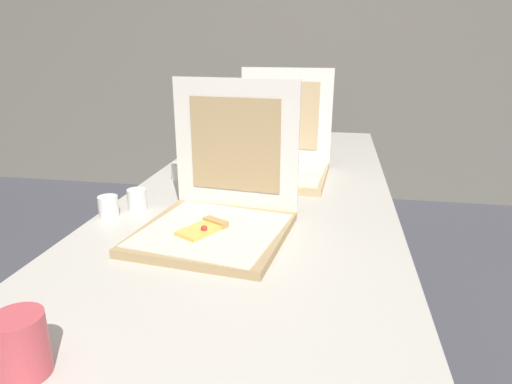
# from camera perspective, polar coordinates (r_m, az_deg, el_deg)

# --- Properties ---
(wall_back) EXTENTS (10.00, 0.10, 2.60)m
(wall_back) POSITION_cam_1_polar(r_m,az_deg,el_deg) (3.59, 6.80, 20.07)
(wall_back) COLOR gray
(wall_back) RESTS_ON ground
(table) EXTENTS (0.86, 2.23, 0.73)m
(table) POSITION_cam_1_polar(r_m,az_deg,el_deg) (1.48, 0.38, -1.82)
(table) COLOR beige
(table) RESTS_ON ground
(pizza_box_front) EXTENTS (0.40, 0.41, 0.38)m
(pizza_box_front) POSITION_cam_1_polar(r_m,az_deg,el_deg) (1.16, -4.93, -2.54)
(pizza_box_front) COLOR tan
(pizza_box_front) RESTS_ON table
(pizza_box_middle) EXTENTS (0.38, 0.41, 0.38)m
(pizza_box_middle) POSITION_cam_1_polar(r_m,az_deg,el_deg) (1.66, 2.87, 4.02)
(pizza_box_middle) COLOR tan
(pizza_box_middle) RESTS_ON table
(cup_white_far) EXTENTS (0.06, 0.06, 0.06)m
(cup_white_far) POSITION_cam_1_polar(r_m,az_deg,el_deg) (1.83, -4.44, 4.60)
(cup_white_far) COLOR white
(cup_white_far) RESTS_ON table
(cup_white_near_center) EXTENTS (0.06, 0.06, 0.06)m
(cup_white_near_center) POSITION_cam_1_polar(r_m,az_deg,el_deg) (1.36, -15.02, -0.91)
(cup_white_near_center) COLOR white
(cup_white_near_center) RESTS_ON table
(cup_white_near_left) EXTENTS (0.06, 0.06, 0.06)m
(cup_white_near_left) POSITION_cam_1_polar(r_m,az_deg,el_deg) (1.33, -18.42, -1.80)
(cup_white_near_left) COLOR white
(cup_white_near_left) RESTS_ON table
(cup_white_mid) EXTENTS (0.06, 0.06, 0.06)m
(cup_white_mid) POSITION_cam_1_polar(r_m,az_deg,el_deg) (1.63, -9.82, 2.60)
(cup_white_mid) COLOR white
(cup_white_mid) RESTS_ON table
(cup_printed_front) EXTENTS (0.08, 0.08, 0.10)m
(cup_printed_front) POSITION_cam_1_polar(r_m,az_deg,el_deg) (0.77, -27.92, -17.02)
(cup_printed_front) COLOR #D14C56
(cup_printed_front) RESTS_ON table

